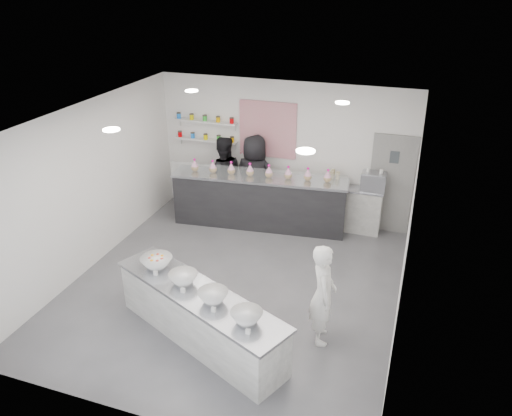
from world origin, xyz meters
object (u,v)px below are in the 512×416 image
Objects in this scene: espresso_ledge at (350,209)px; staff_left at (223,177)px; espresso_machine at (373,182)px; back_bar at (259,201)px; prep_counter at (199,316)px; woman_prep at (323,294)px; staff_right at (255,178)px.

staff_left is at bearing -175.67° from espresso_ledge.
staff_left reaches higher than espresso_ledge.
staff_left is at bearing -176.23° from espresso_machine.
espresso_machine is at bearing 5.15° from back_bar.
prep_counter is 0.84× the size of back_bar.
espresso_ledge is at bearing 159.84° from staff_left.
espresso_machine is at bearing 159.29° from staff_left.
back_bar is 2.86× the size of espresso_ledge.
staff_right is at bearing 16.43° from woman_prep.
espresso_ledge is 0.70× the size of staff_left.
woman_prep is at bearing 44.16° from prep_counter.
staff_right is (-2.47, -0.18, -0.18)m from espresso_machine.
espresso_ledge is 0.67× the size of staff_right.
woman_prep is 4.11m from staff_right.
staff_left is 0.95× the size of staff_right.
staff_left is at bearing 131.94° from prep_counter.
woman_prep is (2.02, -3.17, 0.23)m from back_bar.
staff_right is (-0.20, 0.28, 0.39)m from back_bar.
espresso_machine is 3.65m from woman_prep.
prep_counter is 1.94× the size of woman_prep.
back_bar is 1.01m from staff_left.
espresso_ledge is (1.53, 4.23, 0.05)m from prep_counter.
prep_counter is at bearing 103.77° from staff_right.
back_bar is at bearing 140.28° from staff_left.
prep_counter is 1.61× the size of staff_right.
prep_counter is 4.24m from staff_left.
back_bar is (-0.33, 3.77, 0.15)m from prep_counter.
espresso_machine is at bearing 90.02° from prep_counter.
staff_left is at bearing 8.61° from staff_right.
staff_left reaches higher than woman_prep.
staff_right is (-2.06, -0.18, 0.48)m from espresso_ledge.
staff_right is (-0.54, 4.05, 0.54)m from prep_counter.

